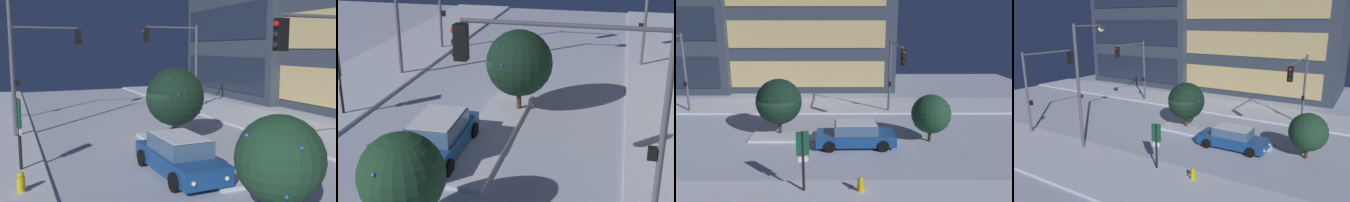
% 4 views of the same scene
% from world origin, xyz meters
% --- Properties ---
extents(ground, '(52.00, 52.00, 0.00)m').
position_xyz_m(ground, '(0.00, 0.00, 0.00)').
color(ground, silver).
extents(curb_strip_far, '(52.00, 5.20, 0.14)m').
position_xyz_m(curb_strip_far, '(0.00, 8.26, 0.07)').
color(curb_strip_far, silver).
rests_on(curb_strip_far, ground).
extents(median_strip, '(9.00, 1.80, 0.14)m').
position_xyz_m(median_strip, '(2.79, 0.34, 0.07)').
color(median_strip, silver).
rests_on(median_strip, ground).
extents(office_tower_secondary, '(15.08, 10.54, 18.80)m').
position_xyz_m(office_tower_secondary, '(-14.77, 17.69, 9.40)').
color(office_tower_secondary, '#384251').
rests_on(office_tower_secondary, ground).
extents(car_near, '(4.81, 2.11, 1.49)m').
position_xyz_m(car_near, '(4.97, -1.06, 0.71)').
color(car_near, '#19478C').
rests_on(car_near, ground).
extents(traffic_light_corner_near_left, '(0.32, 4.66, 6.28)m').
position_xyz_m(traffic_light_corner_near_left, '(-9.58, -4.71, 4.31)').
color(traffic_light_corner_near_left, '#565960').
rests_on(traffic_light_corner_near_left, ground).
extents(traffic_light_corner_far_left, '(0.32, 4.41, 6.42)m').
position_xyz_m(traffic_light_corner_far_left, '(-8.47, 4.84, 4.38)').
color(traffic_light_corner_far_left, '#565960').
rests_on(traffic_light_corner_far_left, ground).
extents(street_lamp_arched, '(0.68, 2.92, 8.36)m').
position_xyz_m(street_lamp_arched, '(-3.72, -5.86, 5.39)').
color(street_lamp_arched, '#565960').
rests_on(street_lamp_arched, ground).
extents(fire_hydrant, '(0.48, 0.26, 0.80)m').
position_xyz_m(fire_hydrant, '(4.95, -6.62, 0.39)').
color(fire_hydrant, gold).
rests_on(fire_hydrant, ground).
extents(parking_info_sign, '(0.55, 0.19, 2.85)m').
position_xyz_m(parking_info_sign, '(2.48, -6.54, 1.82)').
color(parking_info_sign, black).
rests_on(parking_info_sign, ground).
extents(decorated_tree_median, '(2.95, 2.95, 3.75)m').
position_xyz_m(decorated_tree_median, '(0.07, 0.92, 2.27)').
color(decorated_tree_median, '#473323').
rests_on(decorated_tree_median, ground).
extents(decorated_tree_left_of_median, '(2.41, 2.41, 2.98)m').
position_xyz_m(decorated_tree_left_of_median, '(9.63, -0.25, 1.77)').
color(decorated_tree_left_of_median, '#473323').
rests_on(decorated_tree_left_of_median, ground).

